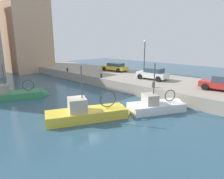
% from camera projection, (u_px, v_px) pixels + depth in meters
% --- Properties ---
extents(water_surface, '(80.00, 80.00, 0.00)m').
position_uv_depth(water_surface, '(85.00, 111.00, 16.74)').
color(water_surface, '#2D5166').
rests_on(water_surface, ground).
extents(quay_wall, '(9.00, 56.00, 1.20)m').
position_uv_depth(quay_wall, '(158.00, 84.00, 24.52)').
color(quay_wall, '#9E9384').
rests_on(quay_wall, ground).
extents(fishing_boat_green, '(7.11, 4.59, 4.56)m').
position_uv_depth(fishing_boat_green, '(16.00, 97.00, 20.73)').
color(fishing_boat_green, '#388951').
rests_on(fishing_boat_green, ground).
extents(fishing_boat_yellow, '(6.96, 4.58, 5.01)m').
position_uv_depth(fishing_boat_yellow, '(91.00, 117.00, 15.11)').
color(fishing_boat_yellow, gold).
rests_on(fishing_boat_yellow, ground).
extents(fishing_boat_white, '(5.71, 4.20, 4.99)m').
position_uv_depth(fishing_boat_white, '(160.00, 109.00, 16.90)').
color(fishing_boat_white, white).
rests_on(fishing_boat_white, ground).
extents(parked_car_yellow, '(2.22, 4.43, 1.29)m').
position_uv_depth(parked_car_yellow, '(115.00, 67.00, 31.35)').
color(parked_car_yellow, gold).
rests_on(parked_car_yellow, quay_wall).
extents(parked_car_white, '(2.06, 3.89, 1.45)m').
position_uv_depth(parked_car_white, '(153.00, 74.00, 24.28)').
color(parked_car_white, silver).
rests_on(parked_car_white, quay_wall).
extents(mooring_bollard_south, '(0.28, 0.28, 0.55)m').
position_uv_depth(mooring_bollard_south, '(154.00, 85.00, 20.08)').
color(mooring_bollard_south, '#2D2D33').
rests_on(mooring_bollard_south, quay_wall).
extents(mooring_bollard_mid, '(0.28, 0.28, 0.55)m').
position_uv_depth(mooring_bollard_mid, '(101.00, 76.00, 25.56)').
color(mooring_bollard_mid, '#2D2D33').
rests_on(mooring_bollard_mid, quay_wall).
extents(mooring_bollard_north, '(0.28, 0.28, 0.55)m').
position_uv_depth(mooring_bollard_north, '(67.00, 70.00, 31.04)').
color(mooring_bollard_north, '#2D2D33').
rests_on(mooring_bollard_north, quay_wall).
extents(quay_streetlamp, '(0.36, 0.36, 4.83)m').
position_uv_depth(quay_streetlamp, '(145.00, 52.00, 26.90)').
color(quay_streetlamp, '#38383D').
rests_on(quay_streetlamp, quay_wall).
extents(waterfront_building_west_mid, '(7.53, 8.95, 18.41)m').
position_uv_depth(waterfront_building_west_mid, '(24.00, 24.00, 38.02)').
color(waterfront_building_west_mid, tan).
rests_on(waterfront_building_west_mid, ground).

